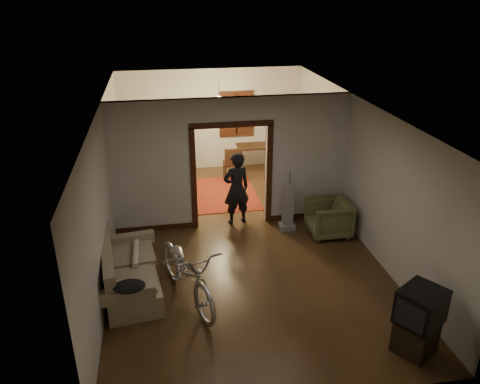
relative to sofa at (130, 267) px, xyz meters
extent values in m
cube|color=#342010|center=(2.10, 1.39, -0.44)|extent=(5.00, 8.50, 0.01)
cube|color=white|center=(2.10, 1.39, 2.36)|extent=(5.00, 8.50, 0.01)
cube|color=beige|center=(2.10, 5.64, 0.96)|extent=(5.00, 0.02, 2.80)
cube|color=beige|center=(-0.40, 1.39, 0.96)|extent=(0.02, 8.50, 2.80)
cube|color=beige|center=(4.60, 1.39, 0.96)|extent=(0.02, 8.50, 2.80)
cube|color=beige|center=(2.10, 2.14, 0.96)|extent=(5.00, 0.14, 2.80)
cube|color=#34170B|center=(2.10, 2.14, 0.66)|extent=(1.74, 0.20, 2.32)
cube|color=black|center=(2.80, 5.60, 1.11)|extent=(0.98, 0.06, 1.28)
sphere|color=#FFE0A5|center=(2.10, 3.89, 1.91)|extent=(0.24, 0.24, 0.24)
cube|color=silver|center=(3.15, 2.07, 0.81)|extent=(0.08, 0.01, 0.12)
cube|color=#776E4F|center=(0.00, 0.00, 0.00)|extent=(1.09, 1.99, 0.87)
cylinder|color=beige|center=(0.10, 0.30, 0.09)|extent=(0.10, 0.83, 0.10)
ellipsoid|color=black|center=(0.05, -0.91, 0.24)|extent=(0.49, 0.37, 0.14)
imported|color=silver|center=(0.95, -0.45, 0.11)|extent=(1.38, 2.22, 1.10)
imported|color=brown|center=(4.01, 1.27, -0.05)|extent=(0.85, 0.83, 0.77)
cube|color=black|center=(4.06, -2.22, -0.20)|extent=(0.71, 0.69, 0.48)
cube|color=black|center=(4.06, -2.22, 0.33)|extent=(0.79, 0.77, 0.51)
cube|color=gray|center=(3.23, 1.64, 0.09)|extent=(0.34, 0.29, 1.05)
imported|color=black|center=(2.21, 2.13, 0.38)|extent=(0.67, 0.52, 1.64)
cube|color=maroon|center=(2.12, 3.71, -0.43)|extent=(1.68, 2.20, 0.02)
cube|color=#293721|center=(0.81, 5.28, 0.36)|extent=(0.88, 0.62, 1.59)
sphere|color=#1E5972|center=(0.81, 5.28, 1.50)|extent=(0.31, 0.31, 0.31)
cube|color=black|center=(3.27, 5.02, -0.04)|extent=(1.09, 0.65, 0.79)
cube|color=black|center=(2.49, 4.57, 0.04)|extent=(0.49, 0.49, 0.95)
camera|label=1|loc=(0.67, -6.96, 4.40)|focal=35.00mm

